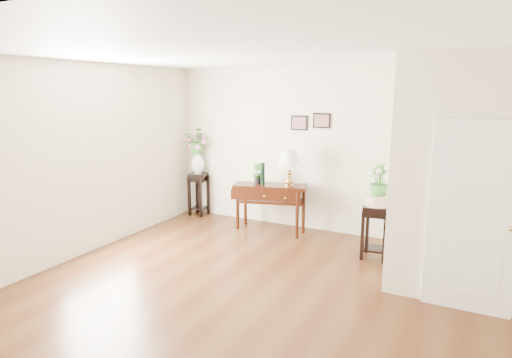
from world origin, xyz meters
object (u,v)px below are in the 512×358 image
Objects in this scene: console_table at (270,208)px; plant_stand_a at (199,194)px; plant_stand_b at (376,232)px; table_lamp at (289,166)px.

console_table is 1.49× the size of plant_stand_a.
console_table reaches higher than plant_stand_b.
console_table is 1.69m from plant_stand_a.
plant_stand_a reaches higher than console_table.
table_lamp is 0.77× the size of plant_stand_a.
table_lamp reaches higher than console_table.
console_table is at bearing 180.00° from table_lamp.
plant_stand_b is (1.54, -0.42, -0.78)m from table_lamp.
plant_stand_a reaches higher than plant_stand_b.
plant_stand_b is (1.88, -0.42, -0.02)m from console_table.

